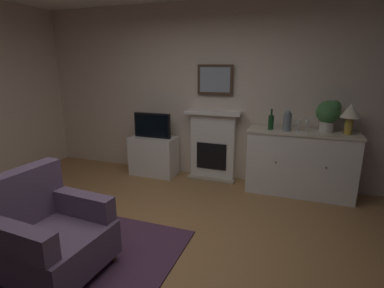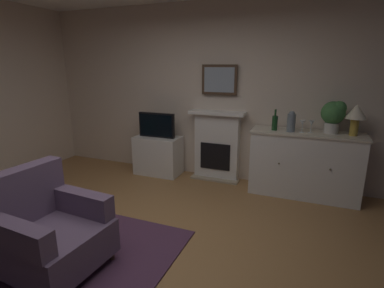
{
  "view_description": "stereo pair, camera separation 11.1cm",
  "coord_description": "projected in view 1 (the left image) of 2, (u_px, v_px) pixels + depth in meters",
  "views": [
    {
      "loc": [
        1.29,
        -2.16,
        1.78
      ],
      "look_at": [
        0.3,
        0.6,
        1.0
      ],
      "focal_mm": 27.65,
      "sensor_mm": 36.0,
      "label": 1
    },
    {
      "loc": [
        1.39,
        -2.12,
        1.78
      ],
      "look_at": [
        0.3,
        0.6,
        1.0
      ],
      "focal_mm": 27.65,
      "sensor_mm": 36.0,
      "label": 2
    }
  ],
  "objects": [
    {
      "name": "tv_cabinet",
      "position": [
        154.0,
        156.0,
        4.94
      ],
      "size": [
        0.75,
        0.42,
        0.64
      ],
      "color": "white",
      "rests_on": "ground_plane"
    },
    {
      "name": "potted_plant_small",
      "position": [
        329.0,
        113.0,
        3.9
      ],
      "size": [
        0.3,
        0.3,
        0.43
      ],
      "color": "beige",
      "rests_on": "sideboard_cabinet"
    },
    {
      "name": "table_lamp",
      "position": [
        350.0,
        113.0,
        3.77
      ],
      "size": [
        0.26,
        0.26,
        0.4
      ],
      "color": "#B79338",
      "rests_on": "sideboard_cabinet"
    },
    {
      "name": "area_rug",
      "position": [
        51.0,
        261.0,
        2.76
      ],
      "size": [
        2.2,
        1.86,
        0.02
      ],
      "primitive_type": "cube",
      "color": "#4C2D47",
      "rests_on": "ground_plane"
    },
    {
      "name": "wine_bottle",
      "position": [
        271.0,
        122.0,
        4.1
      ],
      "size": [
        0.08,
        0.08,
        0.29
      ],
      "color": "#193F1E",
      "rests_on": "sideboard_cabinet"
    },
    {
      "name": "fireplace_unit",
      "position": [
        213.0,
        145.0,
        4.71
      ],
      "size": [
        0.87,
        0.3,
        1.1
      ],
      "color": "white",
      "rests_on": "ground_plane"
    },
    {
      "name": "vase_decorative",
      "position": [
        287.0,
        121.0,
        4.01
      ],
      "size": [
        0.11,
        0.11,
        0.28
      ],
      "color": "slate",
      "rests_on": "sideboard_cabinet"
    },
    {
      "name": "tv_set",
      "position": [
        152.0,
        125.0,
        4.78
      ],
      "size": [
        0.62,
        0.07,
        0.4
      ],
      "color": "black",
      "rests_on": "tv_cabinet"
    },
    {
      "name": "ground_plane",
      "position": [
        142.0,
        261.0,
        2.85
      ],
      "size": [
        6.06,
        4.78,
        0.1
      ],
      "primitive_type": "cube",
      "color": "#9E7042",
      "rests_on": "ground"
    },
    {
      "name": "armchair",
      "position": [
        48.0,
        234.0,
        2.54
      ],
      "size": [
        0.86,
        0.82,
        0.92
      ],
      "color": "#604C66",
      "rests_on": "ground_plane"
    },
    {
      "name": "wine_glass_center",
      "position": [
        307.0,
        123.0,
        3.96
      ],
      "size": [
        0.07,
        0.07,
        0.16
      ],
      "color": "silver",
      "rests_on": "sideboard_cabinet"
    },
    {
      "name": "sideboard_cabinet",
      "position": [
        300.0,
        163.0,
        4.14
      ],
      "size": [
        1.46,
        0.49,
        0.91
      ],
      "color": "white",
      "rests_on": "ground_plane"
    },
    {
      "name": "wine_glass_left",
      "position": [
        298.0,
        123.0,
        3.97
      ],
      "size": [
        0.07,
        0.07,
        0.16
      ],
      "color": "silver",
      "rests_on": "sideboard_cabinet"
    },
    {
      "name": "framed_picture",
      "position": [
        215.0,
        80.0,
        4.48
      ],
      "size": [
        0.55,
        0.04,
        0.45
      ],
      "color": "#473323"
    },
    {
      "name": "wall_rear",
      "position": [
        212.0,
        93.0,
        4.64
      ],
      "size": [
        6.06,
        0.06,
        2.72
      ],
      "primitive_type": "cube",
      "color": "beige",
      "rests_on": "ground_plane"
    }
  ]
}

